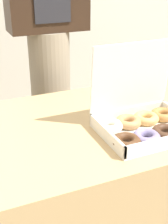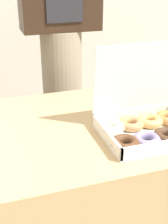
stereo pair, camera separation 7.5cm
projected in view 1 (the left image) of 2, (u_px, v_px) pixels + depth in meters
name	position (u px, v px, depth m)	size (l,w,h in m)	color
table	(84.00, 205.00, 1.23)	(1.16, 0.63, 0.73)	tan
donut_box	(144.00, 120.00, 1.01)	(0.33, 0.24, 0.28)	white
person_customer	(47.00, 20.00, 1.44)	(0.36, 0.22, 1.76)	gray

